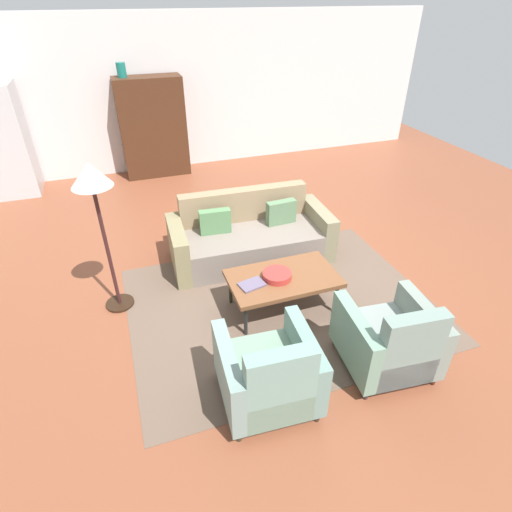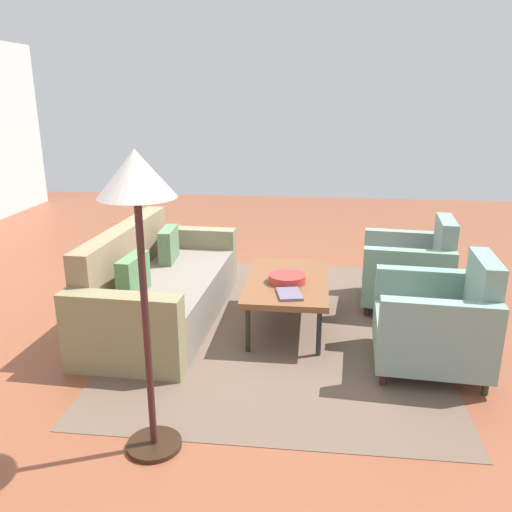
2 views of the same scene
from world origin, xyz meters
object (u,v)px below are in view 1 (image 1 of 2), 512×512
(armchair_right, at_px, (391,342))
(vase_tall, at_px, (121,70))
(fruit_bowl, at_px, (277,275))
(floor_lamp, at_px, (93,190))
(armchair_left, at_px, (270,376))
(refrigerator, at_px, (2,142))
(book_stack, at_px, (252,284))
(cabinet, at_px, (153,128))
(couch, at_px, (249,237))
(coffee_table, at_px, (283,279))

(armchair_right, distance_m, vase_tall, 6.25)
(fruit_bowl, bearing_deg, floor_lamp, 158.23)
(floor_lamp, bearing_deg, armchair_left, -57.87)
(refrigerator, bearing_deg, book_stack, -57.59)
(armchair_right, distance_m, book_stack, 1.49)
(armchair_left, distance_m, floor_lamp, 2.43)
(cabinet, height_order, floor_lamp, cabinet)
(couch, xyz_separation_m, coffee_table, (-0.00, -1.19, 0.11))
(couch, xyz_separation_m, armchair_right, (0.59, -2.35, 0.06))
(vase_tall, distance_m, floor_lamp, 4.03)
(floor_lamp, bearing_deg, refrigerator, 111.43)
(fruit_bowl, height_order, book_stack, fruit_bowl)
(armchair_right, bearing_deg, book_stack, 136.32)
(book_stack, relative_size, refrigerator, 0.16)
(armchair_left, xyz_separation_m, book_stack, (0.23, 1.13, 0.10))
(cabinet, distance_m, floor_lamp, 4.12)
(vase_tall, height_order, floor_lamp, vase_tall)
(armchair_right, height_order, fruit_bowl, armchair_right)
(coffee_table, distance_m, vase_tall, 5.00)
(book_stack, bearing_deg, cabinet, 94.54)
(fruit_bowl, xyz_separation_m, floor_lamp, (-1.69, 0.67, 0.97))
(armchair_right, xyz_separation_m, cabinet, (-1.34, 5.80, 0.56))
(armchair_right, relative_size, book_stack, 2.94)
(couch, xyz_separation_m, vase_tall, (-1.15, 3.44, 1.63))
(coffee_table, height_order, cabinet, cabinet)
(armchair_left, height_order, book_stack, armchair_left)
(coffee_table, xyz_separation_m, armchair_left, (-0.60, -1.17, -0.06))
(book_stack, bearing_deg, armchair_right, -49.39)
(coffee_table, xyz_separation_m, floor_lamp, (-1.76, 0.67, 1.04))
(cabinet, xyz_separation_m, vase_tall, (-0.40, -0.00, 1.02))
(armchair_left, xyz_separation_m, vase_tall, (-0.54, 5.79, 1.58))
(coffee_table, xyz_separation_m, armchair_right, (0.59, -1.17, -0.06))
(armchair_right, bearing_deg, fruit_bowl, 125.51)
(coffee_table, relative_size, floor_lamp, 0.70)
(coffee_table, height_order, floor_lamp, floor_lamp)
(book_stack, bearing_deg, floor_lamp, 152.88)
(couch, relative_size, vase_tall, 8.87)
(book_stack, distance_m, refrigerator, 5.43)
(coffee_table, height_order, fruit_bowl, fruit_bowl)
(coffee_table, relative_size, vase_tall, 4.98)
(coffee_table, height_order, refrigerator, refrigerator)
(book_stack, bearing_deg, fruit_bowl, 6.78)
(couch, relative_size, floor_lamp, 1.24)
(cabinet, bearing_deg, couch, -77.72)
(fruit_bowl, bearing_deg, armchair_left, -114.45)
(armchair_left, relative_size, armchair_right, 1.00)
(fruit_bowl, relative_size, cabinet, 0.18)
(armchair_left, xyz_separation_m, armchair_right, (1.20, 0.00, 0.00))
(book_stack, bearing_deg, vase_tall, 99.38)
(floor_lamp, bearing_deg, book_stack, -27.12)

